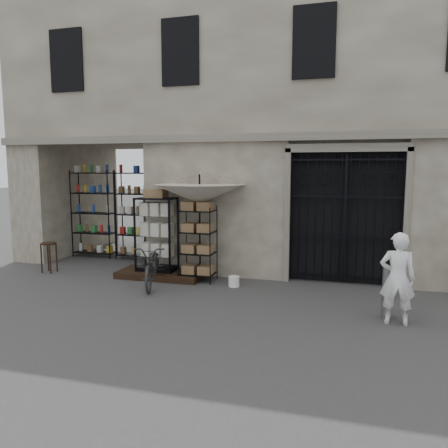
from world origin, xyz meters
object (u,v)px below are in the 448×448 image
(bicycle, at_px, (154,286))
(wire_rack, at_px, (198,245))
(wooden_stool, at_px, (49,257))
(shopkeeper, at_px, (395,324))
(steel_bollard, at_px, (387,292))
(market_umbrella, at_px, (199,189))
(display_cabinet, at_px, (157,238))
(white_bucket, at_px, (234,281))

(bicycle, bearing_deg, wire_rack, 24.35)
(bicycle, bearing_deg, wooden_stool, 154.78)
(wire_rack, relative_size, shopkeeper, 1.11)
(wire_rack, height_order, bicycle, wire_rack)
(bicycle, relative_size, steel_bollard, 1.93)
(steel_bollard, bearing_deg, market_umbrella, 157.15)
(wire_rack, relative_size, market_umbrella, 0.59)
(display_cabinet, xyz_separation_m, wooden_stool, (-2.75, -0.35, -0.54))
(bicycle, distance_m, wooden_stool, 3.07)
(bicycle, height_order, steel_bollard, steel_bollard)
(display_cabinet, height_order, steel_bollard, display_cabinet)
(wire_rack, height_order, steel_bollard, wire_rack)
(market_umbrella, relative_size, wooden_stool, 3.93)
(steel_bollard, bearing_deg, wire_rack, 159.12)
(display_cabinet, bearing_deg, bicycle, -85.02)
(display_cabinet, relative_size, shopkeeper, 1.21)
(display_cabinet, xyz_separation_m, shopkeeper, (5.14, -1.84, -0.93))
(steel_bollard, xyz_separation_m, shopkeeper, (0.13, -0.23, -0.46))
(white_bucket, bearing_deg, market_umbrella, 155.73)
(white_bucket, distance_m, shopkeeper, 3.49)
(display_cabinet, distance_m, steel_bollard, 5.28)
(display_cabinet, height_order, wooden_stool, display_cabinet)
(white_bucket, bearing_deg, wire_rack, 164.35)
(market_umbrella, bearing_deg, white_bucket, -24.27)
(display_cabinet, distance_m, shopkeeper, 5.54)
(wire_rack, xyz_separation_m, bicycle, (-0.79, -0.69, -0.84))
(wire_rack, height_order, white_bucket, wire_rack)
(white_bucket, relative_size, steel_bollard, 0.26)
(white_bucket, bearing_deg, wooden_stool, 179.81)
(display_cabinet, relative_size, wooden_stool, 2.53)
(wooden_stool, height_order, steel_bollard, steel_bollard)
(shopkeeper, bearing_deg, white_bucket, -23.41)
(wooden_stool, bearing_deg, white_bucket, -0.19)
(wooden_stool, height_order, shopkeeper, wooden_stool)
(wooden_stool, bearing_deg, steel_bollard, -9.26)
(shopkeeper, bearing_deg, steel_bollard, -58.51)
(wire_rack, distance_m, market_umbrella, 1.27)
(white_bucket, distance_m, steel_bollard, 3.29)
(display_cabinet, bearing_deg, wire_rack, -19.19)
(wire_rack, relative_size, bicycle, 0.97)
(wire_rack, distance_m, shopkeeper, 4.51)
(display_cabinet, relative_size, market_umbrella, 0.64)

